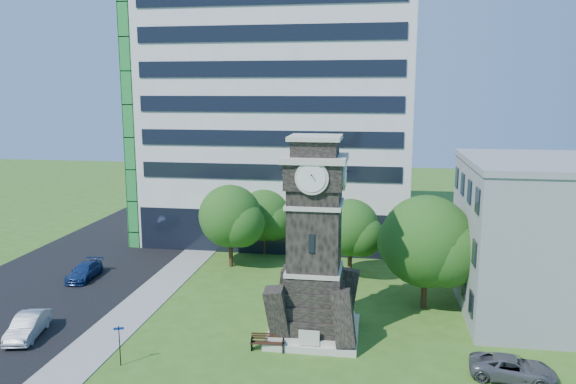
% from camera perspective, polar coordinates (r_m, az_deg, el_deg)
% --- Properties ---
extents(ground, '(160.00, 160.00, 0.00)m').
position_cam_1_polar(ground, '(34.24, -2.94, -15.31)').
color(ground, '#38611B').
rests_on(ground, ground).
extents(sidewalk, '(3.00, 70.00, 0.06)m').
position_cam_1_polar(sidewalk, '(41.38, -14.67, -10.94)').
color(sidewalk, gray).
rests_on(sidewalk, ground).
extents(street, '(14.00, 80.00, 0.02)m').
position_cam_1_polar(street, '(45.36, -24.70, -9.69)').
color(street, black).
rests_on(street, ground).
extents(clock_tower, '(5.40, 5.40, 12.22)m').
position_cam_1_polar(clock_tower, '(33.74, 2.70, -6.08)').
color(clock_tower, beige).
rests_on(clock_tower, ground).
extents(office_tall, '(26.20, 15.11, 28.60)m').
position_cam_1_polar(office_tall, '(56.86, -0.81, 9.74)').
color(office_tall, white).
rests_on(office_tall, ground).
extents(car_street_mid, '(2.32, 4.39, 1.38)m').
position_cam_1_polar(car_street_mid, '(38.40, -24.93, -12.25)').
color(car_street_mid, '#AFB3B7').
rests_on(car_street_mid, ground).
extents(car_street_north, '(1.91, 4.26, 1.21)m').
position_cam_1_polar(car_street_north, '(47.82, -19.99, -7.59)').
color(car_street_north, navy).
rests_on(car_street_north, ground).
extents(car_east_lot, '(4.57, 2.58, 1.21)m').
position_cam_1_polar(car_east_lot, '(32.61, 21.85, -16.28)').
color(car_east_lot, '#56565C').
rests_on(car_east_lot, ground).
extents(park_bench, '(1.95, 0.52, 1.01)m').
position_cam_1_polar(park_bench, '(33.46, -2.09, -14.93)').
color(park_bench, black).
rests_on(park_bench, ground).
extents(street_sign, '(0.55, 0.05, 2.28)m').
position_cam_1_polar(street_sign, '(32.70, -16.75, -14.29)').
color(street_sign, black).
rests_on(street_sign, ground).
extents(tree_nw, '(5.78, 5.26, 7.02)m').
position_cam_1_polar(tree_nw, '(47.33, -5.81, -2.65)').
color(tree_nw, '#332114').
rests_on(tree_nw, ground).
extents(tree_nc, '(5.19, 4.72, 6.00)m').
position_cam_1_polar(tree_nc, '(50.96, -2.32, -2.50)').
color(tree_nc, '#332114').
rests_on(tree_nc, ground).
extents(tree_ne, '(4.96, 4.51, 6.46)m').
position_cam_1_polar(tree_ne, '(44.28, 6.44, -3.82)').
color(tree_ne, '#332114').
rests_on(tree_ne, ground).
extents(tree_east, '(6.89, 6.27, 7.87)m').
position_cam_1_polar(tree_east, '(39.26, 13.99, -5.14)').
color(tree_east, '#332114').
rests_on(tree_east, ground).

